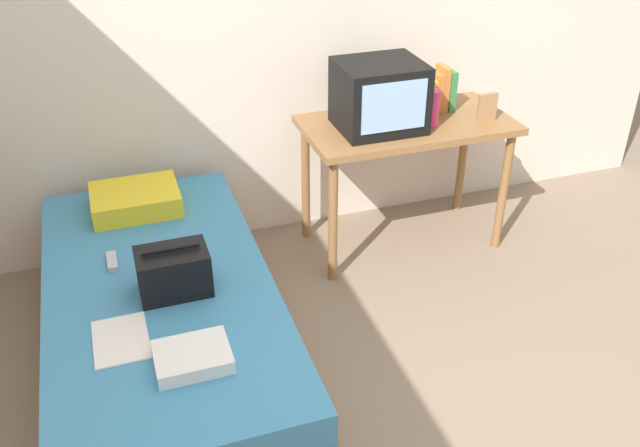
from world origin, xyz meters
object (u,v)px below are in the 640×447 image
object	(u,v)px
magazine	(121,340)
bed	(165,327)
handbag	(173,272)
tv	(379,96)
desk	(407,138)
water_bottle	(432,108)
remote_dark	(200,356)
book_row	(437,91)
picture_frame	(487,108)
pillow	(136,200)
remote_silver	(112,261)
folded_towel	(193,357)

from	to	relation	value
magazine	bed	bearing A→B (deg)	61.01
handbag	bed	bearing A→B (deg)	129.12
tv	desk	bearing A→B (deg)	6.61
water_bottle	remote_dark	xyz separation A→B (m)	(-1.49, -1.11, -0.38)
bed	book_row	world-z (taller)	book_row
book_row	handbag	xyz separation A→B (m)	(-1.64, -0.86, -0.30)
water_bottle	picture_frame	distance (m)	0.31
bed	tv	bearing A→B (deg)	26.38
tv	picture_frame	size ratio (longest dim) A/B	2.70
pillow	remote_silver	bearing A→B (deg)	-108.61
bed	picture_frame	size ratio (longest dim) A/B	12.28
water_bottle	magazine	world-z (taller)	water_bottle
desk	folded_towel	xyz separation A→B (m)	(-1.42, -1.22, -0.16)
remote_dark	folded_towel	world-z (taller)	folded_towel
bed	remote_silver	size ratio (longest dim) A/B	13.89
handbag	folded_towel	size ratio (longest dim) A/B	1.07
bed	pillow	distance (m)	0.75
water_bottle	pillow	world-z (taller)	water_bottle
picture_frame	tv	bearing A→B (deg)	169.16
remote_dark	remote_silver	bearing A→B (deg)	109.53
water_bottle	remote_silver	xyz separation A→B (m)	(-1.76, -0.36, -0.38)
bed	remote_silver	world-z (taller)	remote_silver
book_row	remote_silver	distance (m)	2.01
picture_frame	handbag	size ratio (longest dim) A/B	0.54
desk	pillow	distance (m)	1.51
desk	folded_towel	world-z (taller)	desk
tv	water_bottle	size ratio (longest dim) A/B	2.22
tv	folded_towel	bearing A→B (deg)	-135.96
water_bottle	picture_frame	size ratio (longest dim) A/B	1.22
handbag	folded_towel	distance (m)	0.48
pillow	remote_silver	xyz separation A→B (m)	(-0.16, -0.47, -0.04)
tv	remote_silver	size ratio (longest dim) A/B	3.06
remote_silver	tv	bearing A→B (deg)	15.95
bed	book_row	size ratio (longest dim) A/B	8.00
bed	picture_frame	world-z (taller)	picture_frame
water_bottle	pillow	distance (m)	1.64
picture_frame	folded_towel	distance (m)	2.15
handbag	pillow	bearing A→B (deg)	96.32
remote_dark	water_bottle	bearing A→B (deg)	36.74
handbag	magazine	xyz separation A→B (m)	(-0.25, -0.26, -0.10)
book_row	tv	bearing A→B (deg)	-161.25
water_bottle	tv	bearing A→B (deg)	167.33
remote_dark	remote_silver	distance (m)	0.80
bed	book_row	distance (m)	1.99
remote_dark	remote_silver	xyz separation A→B (m)	(-0.27, 0.76, 0.00)
desk	remote_silver	size ratio (longest dim) A/B	8.06
pillow	water_bottle	bearing A→B (deg)	-4.02
desk	book_row	xyz separation A→B (m)	(0.23, 0.12, 0.21)
desk	folded_towel	distance (m)	1.88
remote_dark	tv	bearing A→B (deg)	44.31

